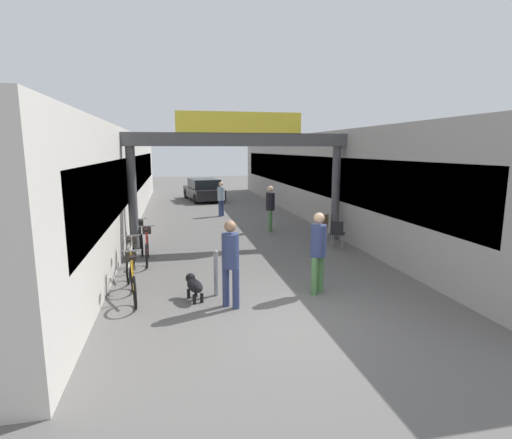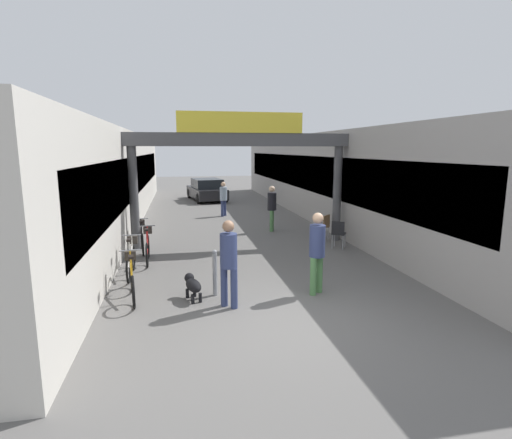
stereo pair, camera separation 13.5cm
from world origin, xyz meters
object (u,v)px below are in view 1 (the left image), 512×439
bicycle_silver_second (131,259)px  pedestrian_elderly_walking (221,197)px  pedestrian_carrying_crate (270,205)px  cafe_chair_wood_farther (322,225)px  dog_on_leash (194,285)px  bollard_post_metal (216,273)px  pedestrian_companion (318,247)px  bicycle_red_third (147,246)px  bicycle_black_farthest (141,237)px  bicycle_orange_nearest (133,278)px  parked_car_black (204,190)px  pedestrian_with_dog (230,258)px  cafe_chair_black_nearer (337,232)px

bicycle_silver_second → pedestrian_elderly_walking: bearing=68.9°
pedestrian_carrying_crate → cafe_chair_wood_farther: pedestrian_carrying_crate is taller
dog_on_leash → cafe_chair_wood_farther: bearing=45.4°
bicycle_silver_second → bollard_post_metal: bearing=-43.1°
pedestrian_companion → bollard_post_metal: pedestrian_companion is taller
dog_on_leash → bicycle_red_third: size_ratio=0.43×
pedestrian_companion → dog_on_leash: (-2.66, 0.17, -0.72)m
bicycle_silver_second → bollard_post_metal: (1.93, -1.80, 0.08)m
bicycle_silver_second → pedestrian_companion: bearing=-27.3°
cafe_chair_wood_farther → dog_on_leash: bearing=-134.6°
pedestrian_companion → pedestrian_carrying_crate: 6.83m
bicycle_silver_second → bicycle_black_farthest: bearing=88.8°
pedestrian_carrying_crate → cafe_chair_wood_farther: bearing=-53.5°
bicycle_orange_nearest → bicycle_black_farthest: bearing=91.9°
bollard_post_metal → parked_car_black: (0.97, 16.33, 0.13)m
pedestrian_elderly_walking → dog_on_leash: pedestrian_elderly_walking is taller
pedestrian_companion → bicycle_red_third: bearing=138.7°
dog_on_leash → bicycle_red_third: bicycle_red_third is taller
bicycle_red_third → parked_car_black: parked_car_black is taller
cafe_chair_wood_farther → parked_car_black: parked_car_black is taller
pedestrian_with_dog → bicycle_red_third: 4.19m
pedestrian_with_dog → parked_car_black: (0.76, 17.04, -0.37)m
pedestrian_carrying_crate → bicycle_red_third: 5.63m
pedestrian_elderly_walking → bicycle_black_farthest: pedestrian_elderly_walking is taller
bicycle_orange_nearest → parked_car_black: size_ratio=0.40×
bicycle_black_farthest → parked_car_black: size_ratio=0.40×
bollard_post_metal → pedestrian_with_dog: bearing=-73.0°
pedestrian_companion → cafe_chair_wood_farther: pedestrian_companion is taller
pedestrian_elderly_walking → bicycle_orange_nearest: pedestrian_elderly_walking is taller
pedestrian_carrying_crate → dog_on_leash: (-3.26, -6.63, -0.68)m
pedestrian_elderly_walking → bicycle_silver_second: 9.08m
bicycle_black_farthest → pedestrian_elderly_walking: bearing=61.8°
pedestrian_with_dog → pedestrian_carrying_crate: size_ratio=1.02×
dog_on_leash → bicycle_red_third: 3.36m
pedestrian_companion → cafe_chair_black_nearer: bearing=61.2°
dog_on_leash → cafe_chair_black_nearer: cafe_chair_black_nearer is taller
pedestrian_companion → pedestrian_carrying_crate: (0.60, 6.80, -0.04)m
bicycle_red_third → pedestrian_with_dog: bearing=-63.8°
bicycle_red_third → bollard_post_metal: bearing=-61.8°
bicycle_orange_nearest → dog_on_leash: bearing=-15.3°
bicycle_black_farthest → parked_car_black: 12.39m
parked_car_black → pedestrian_elderly_walking: bearing=-86.6°
bollard_post_metal → parked_car_black: bearing=86.6°
pedestrian_elderly_walking → bicycle_black_farthest: 6.81m
pedestrian_elderly_walking → bicycle_red_third: 7.84m
dog_on_leash → bicycle_silver_second: 2.43m
bicycle_red_third → cafe_chair_wood_farther: bearing=15.2°
pedestrian_companion → bicycle_red_third: pedestrian_companion is taller
bollard_post_metal → cafe_chair_wood_farther: bearing=47.7°
pedestrian_elderly_walking → bicycle_silver_second: size_ratio=0.96×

